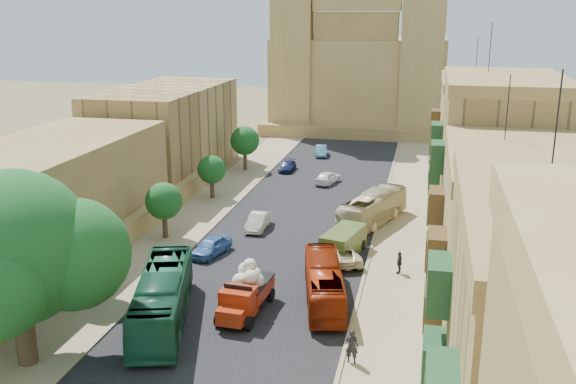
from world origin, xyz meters
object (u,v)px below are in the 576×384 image
at_px(car_blue_a, 211,246).
at_px(car_cream, 341,253).
at_px(bus_green_north, 162,298).
at_px(car_white_a, 258,222).
at_px(street_tree_b, 164,201).
at_px(street_tree_d, 245,141).
at_px(pedestrian_c, 399,263).
at_px(bus_red_east, 324,283).
at_px(car_dkblue, 288,166).
at_px(street_tree_a, 90,250).
at_px(street_tree_c, 212,170).
at_px(ficus_tree, 17,253).
at_px(red_truck, 245,291).
at_px(car_white_b, 328,177).
at_px(church, 360,68).
at_px(car_blue_b, 321,151).
at_px(pedestrian_a, 352,346).
at_px(bus_cream_east, 373,209).

xyz_separation_m(car_blue_a, car_cream, (10.00, 0.81, -0.00)).
xyz_separation_m(bus_green_north, car_white_a, (1.19, 17.82, -0.90)).
bearing_deg(street_tree_b, bus_green_north, -67.70).
height_order(street_tree_d, pedestrian_c, street_tree_d).
relative_size(bus_red_east, car_dkblue, 2.43).
height_order(street_tree_a, street_tree_c, street_tree_a).
bearing_deg(ficus_tree, car_white_a, 74.97).
height_order(street_tree_c, car_cream, street_tree_c).
xyz_separation_m(street_tree_a, street_tree_d, (-0.00, 36.00, 0.08)).
bearing_deg(red_truck, car_white_b, 89.68).
height_order(church, street_tree_b, church).
bearing_deg(car_dkblue, car_white_b, -39.52).
distance_m(street_tree_b, car_blue_b, 34.40).
xyz_separation_m(bus_green_north, bus_red_east, (9.06, 4.85, -0.28)).
xyz_separation_m(church, pedestrian_c, (9.38, -58.11, -8.68)).
relative_size(bus_green_north, car_white_b, 2.83).
relative_size(street_tree_a, car_cream, 1.02).
bearing_deg(car_dkblue, pedestrian_c, -62.33).
xyz_separation_m(street_tree_b, pedestrian_c, (19.38, -3.50, -2.32)).
bearing_deg(street_tree_d, car_white_a, -71.04).
bearing_deg(car_cream, car_dkblue, -90.11).
bearing_deg(pedestrian_a, car_cream, -75.05).
bearing_deg(pedestrian_a, street_tree_a, -8.82).
bearing_deg(church, car_cream, -84.96).
xyz_separation_m(car_blue_a, car_white_b, (5.50, 22.88, -0.02)).
distance_m(bus_green_north, pedestrian_a, 11.94).
distance_m(red_truck, car_blue_b, 45.40).
relative_size(street_tree_c, car_blue_a, 1.06).
bearing_deg(street_tree_b, bus_cream_east, 23.90).
bearing_deg(car_white_a, car_blue_b, 88.26).
bearing_deg(car_white_a, street_tree_b, -152.51).
height_order(street_tree_b, red_truck, street_tree_b).
distance_m(bus_cream_east, pedestrian_c, 11.20).
height_order(street_tree_b, street_tree_c, street_tree_b).
relative_size(ficus_tree, car_blue_b, 2.64).
relative_size(car_blue_a, car_cream, 0.82).
relative_size(street_tree_d, bus_green_north, 0.46).
distance_m(car_dkblue, pedestrian_a, 42.74).
height_order(ficus_tree, bus_green_north, ficus_tree).
distance_m(bus_green_north, car_white_a, 17.88).
height_order(car_blue_a, car_white_a, car_blue_a).
bearing_deg(street_tree_d, bus_cream_east, -45.32).
xyz_separation_m(bus_red_east, car_blue_b, (-7.33, 42.72, -0.64)).
relative_size(car_white_a, car_blue_b, 1.02).
distance_m(church, car_blue_b, 23.04).
bearing_deg(car_dkblue, car_blue_b, 74.87).
height_order(ficus_tree, bus_red_east, ficus_tree).
relative_size(church, street_tree_b, 7.69).
height_order(street_tree_b, bus_red_east, street_tree_b).
bearing_deg(pedestrian_a, car_white_b, -74.12).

